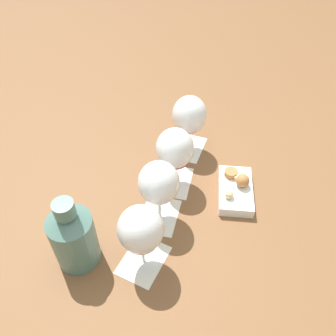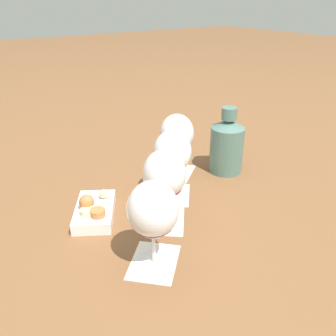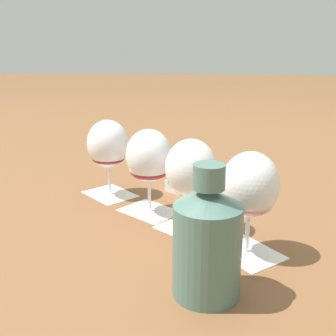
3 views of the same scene
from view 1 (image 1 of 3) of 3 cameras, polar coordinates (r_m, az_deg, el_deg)
The scene contains 11 objects.
ground_plane at distance 0.95m, azimuth 0.19°, elevation -4.72°, with size 8.00×8.00×0.00m, color brown.
tasting_card_0 at distance 0.85m, azimuth -3.94°, elevation -14.50°, with size 0.15×0.14×0.00m.
tasting_card_1 at distance 0.92m, azimuth -1.34°, elevation -7.56°, with size 0.15×0.15×0.00m.
tasting_card_2 at distance 0.99m, azimuth 1.01°, elevation -2.12°, with size 0.14×0.15×0.00m.
tasting_card_3 at distance 1.09m, azimuth 3.18°, elevation 3.34°, with size 0.15×0.15×0.00m.
wine_glass_0 at distance 0.75m, azimuth -4.39°, elevation -10.13°, with size 0.10×0.10×0.18m.
wine_glass_1 at distance 0.83m, azimuth -1.48°, elevation -2.78°, with size 0.10×0.10×0.18m.
wine_glass_2 at distance 0.91m, azimuth 1.10°, elevation 2.79°, with size 0.10×0.10×0.18m.
wine_glass_3 at distance 1.02m, azimuth 3.45°, elevation 8.16°, with size 0.10×0.10×0.18m.
ceramic_vase at distance 0.81m, azimuth -14.97°, elevation -10.50°, with size 0.10×0.10×0.20m.
snack_dish at distance 0.97m, azimuth 10.81°, elevation -3.26°, with size 0.16×0.18×0.06m.
Camera 1 is at (-0.27, -0.54, 0.74)m, focal length 38.00 mm.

